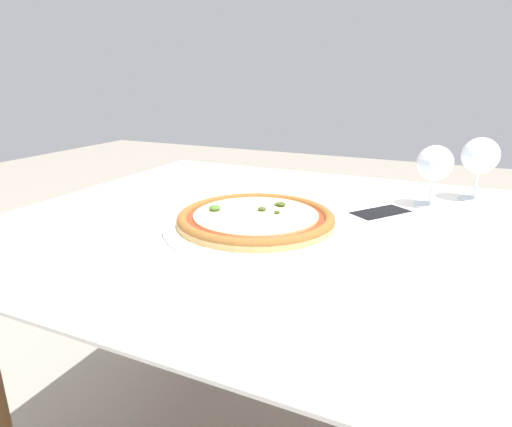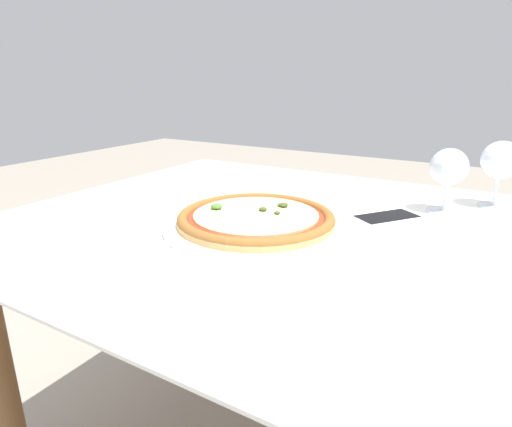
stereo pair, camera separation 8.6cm
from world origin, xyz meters
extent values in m
cube|color=brown|center=(0.00, 0.00, 0.73)|extent=(1.24, 0.89, 0.04)
cube|color=white|center=(0.00, 0.00, 0.75)|extent=(1.34, 0.99, 0.01)
cylinder|color=brown|center=(-0.56, 0.39, 0.35)|extent=(0.06, 0.06, 0.71)
cylinder|color=white|center=(-0.11, -0.06, 0.76)|extent=(0.38, 0.38, 0.01)
cylinder|color=#E0B26B|center=(-0.11, -0.06, 0.77)|extent=(0.32, 0.32, 0.01)
torus|color=#935B28|center=(-0.11, -0.06, 0.77)|extent=(0.32, 0.32, 0.02)
cylinder|color=#BC381E|center=(-0.11, -0.06, 0.77)|extent=(0.28, 0.28, 0.00)
cylinder|color=beige|center=(-0.11, -0.06, 0.78)|extent=(0.25, 0.25, 0.00)
ellipsoid|color=#425123|center=(-0.09, 0.01, 0.79)|extent=(0.02, 0.02, 0.01)
ellipsoid|color=#425123|center=(-0.07, -0.04, 0.78)|extent=(0.01, 0.01, 0.01)
ellipsoid|color=#425123|center=(-0.11, -0.03, 0.79)|extent=(0.02, 0.02, 0.01)
ellipsoid|color=#4C7A33|center=(-0.09, 0.01, 0.78)|extent=(0.01, 0.01, 0.01)
ellipsoid|color=#4C7A33|center=(-0.20, -0.07, 0.79)|extent=(0.02, 0.02, 0.01)
cube|color=silver|center=(-0.41, 0.01, 0.75)|extent=(0.02, 0.11, 0.00)
cube|color=silver|center=(-0.42, 0.08, 0.75)|extent=(0.03, 0.02, 0.00)
cube|color=silver|center=(-0.44, 0.10, 0.75)|extent=(0.01, 0.05, 0.00)
cube|color=silver|center=(-0.43, 0.10, 0.75)|extent=(0.01, 0.05, 0.00)
cube|color=silver|center=(-0.42, 0.10, 0.75)|extent=(0.01, 0.05, 0.00)
cube|color=silver|center=(-0.41, 0.11, 0.75)|extent=(0.01, 0.05, 0.00)
cylinder|color=silver|center=(0.20, 0.25, 0.75)|extent=(0.07, 0.07, 0.00)
cylinder|color=silver|center=(0.20, 0.25, 0.79)|extent=(0.01, 0.01, 0.07)
sphere|color=silver|center=(0.20, 0.25, 0.86)|extent=(0.08, 0.08, 0.08)
cylinder|color=silver|center=(0.30, 0.36, 0.75)|extent=(0.07, 0.07, 0.00)
cylinder|color=silver|center=(0.30, 0.36, 0.79)|extent=(0.01, 0.01, 0.07)
sphere|color=silver|center=(0.30, 0.36, 0.86)|extent=(0.09, 0.09, 0.09)
cube|color=white|center=(0.11, 0.12, 0.76)|extent=(0.14, 0.16, 0.01)
cube|color=black|center=(0.11, 0.12, 0.76)|extent=(0.13, 0.14, 0.00)
camera|label=1|loc=(0.23, -0.81, 1.04)|focal=30.00mm
camera|label=2|loc=(0.31, -0.77, 1.04)|focal=30.00mm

